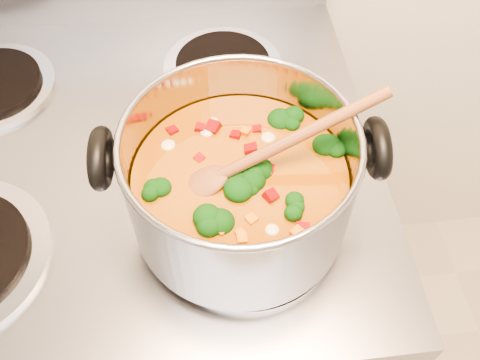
# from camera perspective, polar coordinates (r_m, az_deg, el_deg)

# --- Properties ---
(electric_range) EXTENTS (0.77, 0.70, 1.08)m
(electric_range) POSITION_cam_1_polar(r_m,az_deg,el_deg) (1.18, -9.52, -10.90)
(electric_range) COLOR gray
(electric_range) RESTS_ON ground
(stockpot) EXTENTS (0.33, 0.27, 0.16)m
(stockpot) POSITION_cam_1_polar(r_m,az_deg,el_deg) (0.63, 0.02, -0.34)
(stockpot) COLOR #9D9EA5
(stockpot) RESTS_ON electric_range
(wooden_spoon) EXTENTS (0.25, 0.07, 0.11)m
(wooden_spoon) POSITION_cam_1_polar(r_m,az_deg,el_deg) (0.61, 0.99, 2.04)
(wooden_spoon) COLOR brown
(wooden_spoon) RESTS_ON stockpot
(cooktop_crumbs) EXTENTS (0.20, 0.37, 0.01)m
(cooktop_crumbs) POSITION_cam_1_polar(r_m,az_deg,el_deg) (0.69, -0.05, -6.49)
(cooktop_crumbs) COLOR black
(cooktop_crumbs) RESTS_ON electric_range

